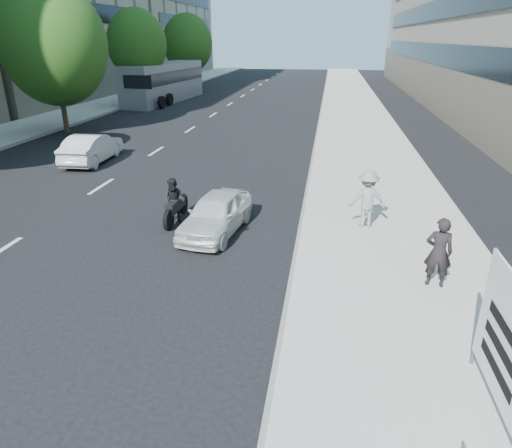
% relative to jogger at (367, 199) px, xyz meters
% --- Properties ---
extents(ground, '(160.00, 160.00, 0.00)m').
position_rel_jogger_xyz_m(ground, '(-3.35, -5.12, -1.00)').
color(ground, black).
rests_on(ground, ground).
extents(near_sidewalk, '(5.00, 120.00, 0.15)m').
position_rel_jogger_xyz_m(near_sidewalk, '(0.65, 14.88, -0.92)').
color(near_sidewalk, '#B0ADA5').
rests_on(near_sidewalk, ground).
extents(far_sidewalk, '(4.50, 120.00, 0.15)m').
position_rel_jogger_xyz_m(far_sidewalk, '(-20.10, 14.88, -0.92)').
color(far_sidewalk, '#B0ADA5').
rests_on(far_sidewalk, ground).
extents(tree_far_c, '(6.00, 6.00, 8.47)m').
position_rel_jogger_xyz_m(tree_far_c, '(-17.05, 12.88, 4.02)').
color(tree_far_c, '#382616').
rests_on(tree_far_c, ground).
extents(tree_far_d, '(4.80, 4.80, 7.65)m').
position_rel_jogger_xyz_m(tree_far_d, '(-17.05, 24.88, 3.89)').
color(tree_far_d, '#382616').
rests_on(tree_far_d, ground).
extents(tree_far_e, '(5.40, 5.40, 7.89)m').
position_rel_jogger_xyz_m(tree_far_e, '(-17.05, 38.88, 3.78)').
color(tree_far_e, '#382616').
rests_on(tree_far_e, ground).
extents(jogger, '(1.18, 0.80, 1.70)m').
position_rel_jogger_xyz_m(jogger, '(0.00, 0.00, 0.00)').
color(jogger, gray).
rests_on(jogger, near_sidewalk).
extents(pedestrian_woman, '(0.63, 0.45, 1.64)m').
position_rel_jogger_xyz_m(pedestrian_woman, '(1.34, -3.32, -0.03)').
color(pedestrian_woman, black).
rests_on(pedestrian_woman, near_sidewalk).
extents(white_sedan_near, '(1.86, 3.63, 1.18)m').
position_rel_jogger_xyz_m(white_sedan_near, '(-4.35, -0.80, -0.41)').
color(white_sedan_near, silver).
rests_on(white_sedan_near, ground).
extents(white_sedan_mid, '(1.58, 4.09, 1.33)m').
position_rel_jogger_xyz_m(white_sedan_mid, '(-11.95, 6.34, -0.33)').
color(white_sedan_mid, silver).
rests_on(white_sedan_mid, ground).
extents(motorcycle, '(0.71, 2.04, 1.42)m').
position_rel_jogger_xyz_m(motorcycle, '(-5.81, -0.22, -0.36)').
color(motorcycle, black).
rests_on(motorcycle, ground).
extents(bus, '(3.75, 12.26, 3.30)m').
position_rel_jogger_xyz_m(bus, '(-15.98, 27.78, 0.64)').
color(bus, slate).
rests_on(bus, ground).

